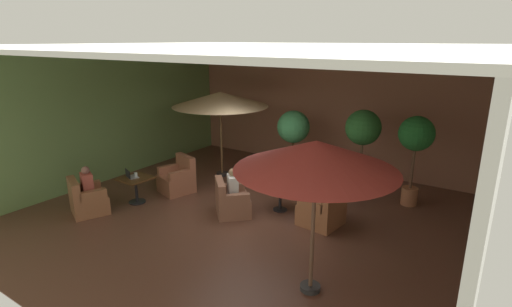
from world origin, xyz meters
TOP-DOWN VIEW (x-y plane):
  - ground_plane at (0.00, 0.00)m, footprint 9.17×8.64m
  - wall_back_brick at (0.00, 4.28)m, footprint 9.17×0.08m
  - wall_left_accent at (-4.54, 0.00)m, footprint 0.08×8.64m
  - wall_right_plain at (4.54, 0.00)m, footprint 0.08×8.64m
  - ceiling_slab at (0.00, 0.00)m, footprint 9.17×8.64m
  - cafe_table_front_left at (-2.59, -0.82)m, footprint 0.72×0.72m
  - armchair_front_left_north at (-3.03, -1.82)m, footprint 0.99×0.97m
  - armchair_front_left_east at (-2.26, 0.24)m, footprint 0.92×0.94m
  - cafe_table_front_right at (0.49, 0.69)m, footprint 0.73×0.73m
  - armchair_front_right_north at (0.30, 1.80)m, footprint 0.86×0.82m
  - armchair_front_right_east at (-0.31, -0.10)m, footprint 1.05×1.05m
  - armchair_front_right_south at (1.60, 0.55)m, footprint 0.87×0.88m
  - patio_umbrella_tall_red at (-2.12, 1.86)m, footprint 2.64×2.64m
  - patio_umbrella_center_beige at (2.38, -1.62)m, footprint 2.36×2.36m
  - potted_tree_left_corner at (1.60, 2.76)m, footprint 0.87×0.87m
  - potted_tree_mid_left at (-0.26, 2.63)m, footprint 0.87×0.87m
  - potted_tree_mid_right at (2.86, 2.65)m, footprint 0.79×0.79m
  - patron_blue_shirt at (0.31, 1.76)m, footprint 0.37×0.29m
  - patron_by_window at (-3.01, -1.78)m, footprint 0.40×0.34m
  - patron_with_friend at (-0.28, -0.07)m, footprint 0.42×0.42m
  - iced_drink_cup at (-2.61, -0.78)m, footprint 0.08×0.08m
  - open_laptop at (-2.68, -0.87)m, footprint 0.37×0.32m

SIDE VIEW (x-z plane):
  - ground_plane at x=0.00m, z-range -0.02..0.00m
  - armchair_front_right_east at x=-0.31m, z-range -0.11..0.70m
  - armchair_front_right_south at x=1.60m, z-range -0.10..0.71m
  - armchair_front_left_north at x=-3.03m, z-range -0.11..0.72m
  - armchair_front_left_east at x=-2.26m, z-range -0.13..0.79m
  - armchair_front_right_north at x=0.30m, z-range -0.12..0.80m
  - cafe_table_front_left at x=-2.59m, z-range 0.16..0.79m
  - cafe_table_front_right at x=0.49m, z-range 0.19..0.81m
  - open_laptop at x=-2.68m, z-range 0.58..0.78m
  - iced_drink_cup at x=-2.61m, z-range 0.63..0.74m
  - patron_with_friend at x=-0.28m, z-range 0.37..1.03m
  - patron_blue_shirt at x=0.31m, z-range 0.40..1.01m
  - patron_by_window at x=-3.01m, z-range 0.37..1.05m
  - potted_tree_mid_left at x=-0.26m, z-range 0.44..2.38m
  - potted_tree_mid_right at x=2.86m, z-range 0.50..2.62m
  - potted_tree_left_corner at x=1.60m, z-range 0.51..2.63m
  - wall_back_brick at x=0.00m, z-range 0.00..3.59m
  - wall_left_accent at x=-4.54m, z-range 0.00..3.59m
  - wall_right_plain at x=4.54m, z-range 0.00..3.59m
  - patio_umbrella_center_beige at x=2.38m, z-range 0.98..3.38m
  - patio_umbrella_tall_red at x=-2.12m, z-range 0.99..3.37m
  - ceiling_slab at x=0.00m, z-range 3.59..3.65m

